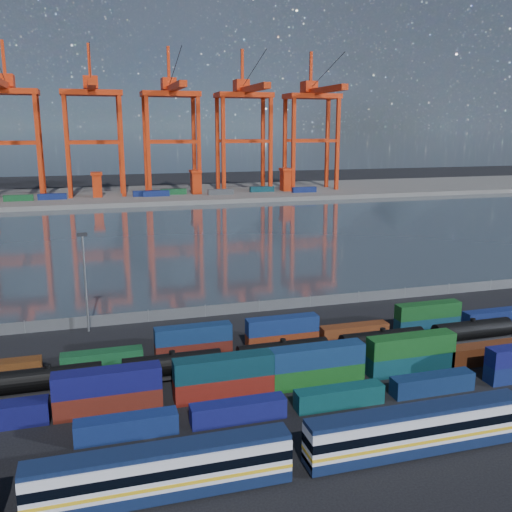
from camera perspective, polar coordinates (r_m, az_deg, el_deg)
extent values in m
plane|color=black|center=(80.11, 6.16, -11.62)|extent=(700.00, 700.00, 0.00)
plane|color=#2D3842|center=(177.64, -6.81, 2.00)|extent=(700.00, 700.00, 0.00)
cube|color=#514F4C|center=(280.50, -10.44, 6.04)|extent=(700.00, 70.00, 2.00)
cone|color=#1E2630|center=(1691.32, -23.39, 19.53)|extent=(1100.00, 1100.00, 520.00)
cone|color=#1E2630|center=(1694.28, -8.96, 19.33)|extent=(1040.00, 1040.00, 460.00)
cone|color=#1E2630|center=(1788.63, 4.54, 17.80)|extent=(960.00, 960.00, 380.00)
cone|color=#1E2630|center=(1936.66, 14.64, 15.87)|extent=(840.00, 840.00, 300.00)
cube|color=silver|center=(55.48, -9.41, -20.42)|extent=(23.96, 2.88, 3.64)
cube|color=#101C3A|center=(56.55, -9.33, -22.04)|extent=(23.96, 2.93, 1.15)
cube|color=#101C3A|center=(54.39, -9.49, -18.60)|extent=(23.96, 2.59, 0.48)
cube|color=gold|center=(55.90, -9.38, -21.07)|extent=(23.99, 2.96, 0.35)
cube|color=black|center=(55.27, -9.42, -20.08)|extent=(23.99, 2.96, 0.96)
cube|color=black|center=(56.78, -18.47, -23.08)|extent=(2.88, 1.92, 0.67)
cube|color=black|center=(58.15, -0.48, -21.40)|extent=(2.88, 1.92, 0.67)
cube|color=silver|center=(63.23, 15.73, -16.29)|extent=(23.96, 2.88, 3.64)
cube|color=#101C3A|center=(64.17, 15.62, -17.79)|extent=(23.96, 2.93, 1.15)
cube|color=#101C3A|center=(62.27, 15.85, -14.63)|extent=(23.96, 2.59, 0.48)
cube|color=gold|center=(63.60, 15.69, -16.89)|extent=(23.99, 2.96, 0.35)
cube|color=black|center=(63.05, 15.75, -15.98)|extent=(23.99, 2.96, 0.96)
cube|color=black|center=(60.89, 8.44, -19.82)|extent=(2.88, 1.92, 0.67)
cube|color=black|center=(68.83, 21.80, -16.54)|extent=(2.88, 1.92, 0.67)
cube|color=navy|center=(66.13, -12.81, -16.30)|extent=(11.09, 2.25, 2.40)
cube|color=navy|center=(67.74, -1.78, -15.22)|extent=(11.09, 2.25, 2.40)
cube|color=#0D4346|center=(71.55, 8.31, -13.74)|extent=(11.09, 2.25, 2.40)
cube|color=#0F254F|center=(77.40, 17.21, -12.08)|extent=(11.09, 2.25, 2.40)
cube|color=#5D1C12|center=(71.53, -14.52, -13.92)|extent=(12.48, 2.54, 2.70)
cube|color=#111155|center=(70.37, -14.65, -11.95)|extent=(12.48, 2.54, 2.70)
cube|color=maroon|center=(73.00, -3.23, -12.93)|extent=(12.48, 2.54, 2.70)
cube|color=#0B303B|center=(71.86, -3.26, -10.99)|extent=(12.48, 2.54, 2.70)
cube|color=#17571B|center=(76.48, 6.13, -11.73)|extent=(12.48, 2.54, 2.70)
cube|color=navy|center=(75.40, 6.18, -9.87)|extent=(12.48, 2.54, 2.70)
cube|color=#0E3E4A|center=(82.36, 15.16, -10.28)|extent=(12.48, 2.54, 2.70)
cube|color=#16521C|center=(81.36, 15.27, -8.53)|extent=(12.48, 2.54, 2.70)
cube|color=#5C2812|center=(88.94, 21.88, -9.02)|extent=(12.48, 2.54, 2.70)
cube|color=#144D26|center=(83.91, -15.12, -9.94)|extent=(11.20, 2.28, 2.43)
cube|color=#501710|center=(84.94, -6.25, -9.27)|extent=(11.20, 2.28, 2.43)
cube|color=navy|center=(84.06, -6.29, -7.73)|extent=(11.20, 2.28, 2.43)
cube|color=maroon|center=(88.11, 2.63, -8.37)|extent=(11.20, 2.28, 2.43)
cube|color=navy|center=(87.27, 2.65, -6.89)|extent=(11.20, 2.28, 2.43)
cube|color=#652E14|center=(92.52, 9.79, -7.50)|extent=(11.20, 2.28, 2.43)
cube|color=#0E344A|center=(98.81, 16.74, -6.54)|extent=(11.20, 2.28, 2.43)
cube|color=#144C1C|center=(98.05, 16.83, -5.20)|extent=(11.20, 2.28, 2.43)
cube|color=navy|center=(106.24, 22.66, -5.64)|extent=(11.20, 2.28, 2.43)
cylinder|color=black|center=(77.42, -20.02, -11.40)|extent=(12.93, 2.89, 2.89)
cylinder|color=black|center=(76.80, -20.11, -10.32)|extent=(0.80, 0.80, 0.50)
cube|color=black|center=(78.07, -19.92, -12.47)|extent=(13.43, 1.99, 0.40)
cube|color=black|center=(78.72, -23.23, -12.87)|extent=(2.49, 1.79, 0.60)
cube|color=black|center=(78.00, -16.55, -12.57)|extent=(2.49, 1.79, 0.60)
cylinder|color=black|center=(77.70, -8.36, -10.64)|extent=(12.93, 2.89, 2.89)
cylinder|color=black|center=(77.09, -8.40, -9.55)|extent=(0.80, 0.80, 0.50)
cube|color=black|center=(78.34, -8.32, -11.71)|extent=(13.43, 1.99, 0.40)
cube|color=black|center=(78.11, -11.64, -12.24)|extent=(2.49, 1.79, 0.60)
cube|color=black|center=(79.16, -5.04, -11.67)|extent=(2.49, 1.79, 0.60)
cylinder|color=black|center=(81.00, 2.71, -9.51)|extent=(12.93, 2.89, 2.89)
cylinder|color=black|center=(80.41, 2.72, -8.46)|extent=(0.80, 0.80, 0.50)
cube|color=black|center=(81.62, 2.70, -10.54)|extent=(13.43, 1.99, 0.40)
cube|color=black|center=(80.54, -0.38, -11.17)|extent=(2.49, 1.79, 0.60)
cube|color=black|center=(83.24, 5.66, -10.41)|extent=(2.49, 1.79, 0.60)
cylinder|color=black|center=(86.98, 12.51, -8.21)|extent=(12.93, 2.89, 2.89)
cylinder|color=black|center=(86.43, 12.56, -7.22)|extent=(0.80, 0.80, 0.50)
cube|color=black|center=(87.55, 12.46, -9.18)|extent=(13.43, 1.99, 0.40)
cube|color=black|center=(85.75, 9.78, -9.83)|extent=(2.49, 1.79, 0.60)
cube|color=black|center=(89.84, 14.99, -9.01)|extent=(2.49, 1.79, 0.60)
cylinder|color=black|center=(95.13, 20.79, -6.91)|extent=(12.93, 2.89, 2.89)
cylinder|color=black|center=(94.63, 20.87, -6.00)|extent=(0.80, 0.80, 0.50)
cube|color=black|center=(95.66, 20.72, -7.81)|extent=(13.43, 1.99, 0.40)
cube|color=black|center=(93.26, 18.47, -8.43)|extent=(2.49, 1.79, 0.60)
cube|color=black|center=(98.46, 22.81, -7.65)|extent=(2.49, 1.79, 0.60)
cube|color=#595B5E|center=(104.40, 0.31, -5.06)|extent=(160.00, 0.06, 2.00)
cylinder|color=slate|center=(101.09, -22.13, -6.59)|extent=(0.12, 0.12, 2.20)
cylinder|color=slate|center=(100.43, -16.43, -6.27)|extent=(0.12, 0.12, 2.20)
cylinder|color=slate|center=(100.78, -10.71, -5.89)|extent=(0.12, 0.12, 2.20)
cylinder|color=slate|center=(102.10, -5.10, -5.47)|extent=(0.12, 0.12, 2.20)
cylinder|color=slate|center=(104.37, 0.31, -5.00)|extent=(0.12, 0.12, 2.20)
cylinder|color=slate|center=(107.53, 5.44, -4.52)|extent=(0.12, 0.12, 2.20)
cylinder|color=slate|center=(111.50, 10.23, -4.04)|extent=(0.12, 0.12, 2.20)
cylinder|color=slate|center=(116.19, 14.66, -3.57)|extent=(0.12, 0.12, 2.20)
cylinder|color=slate|center=(121.53, 18.72, -3.12)|extent=(0.12, 0.12, 2.20)
cylinder|color=slate|center=(127.43, 22.42, -2.70)|extent=(0.12, 0.12, 2.20)
cylinder|color=slate|center=(96.53, -16.68, -2.77)|extent=(0.36, 0.36, 16.00)
cube|color=black|center=(94.71, -17.00, 2.07)|extent=(1.60, 0.40, 0.60)
cube|color=red|center=(266.76, -20.91, 10.01)|extent=(1.70, 1.70, 47.69)
cube|color=red|center=(279.43, -20.72, 10.11)|extent=(1.70, 1.70, 47.69)
cube|color=red|center=(267.81, -23.47, 10.32)|extent=(23.31, 1.48, 1.48)
cube|color=red|center=(280.44, -23.17, 10.41)|extent=(23.31, 1.48, 1.48)
cube|color=red|center=(274.43, -23.72, 14.83)|extent=(26.49, 14.84, 2.33)
cube|color=red|center=(261.95, -24.11, 15.41)|extent=(3.18, 50.86, 2.65)
cube|color=red|center=(278.93, -23.71, 15.77)|extent=(6.36, 8.48, 5.30)
cube|color=red|center=(277.50, -23.91, 17.42)|extent=(1.27, 1.27, 16.95)
cube|color=red|center=(266.14, -18.37, 10.19)|extent=(1.70, 1.70, 47.69)
cube|color=red|center=(278.84, -18.29, 10.29)|extent=(1.70, 1.70, 47.69)
cube|color=red|center=(266.44, -13.28, 10.50)|extent=(1.70, 1.70, 47.69)
cube|color=red|center=(279.13, -13.43, 10.58)|extent=(1.70, 1.70, 47.69)
cube|color=red|center=(265.97, -15.85, 10.87)|extent=(23.31, 1.48, 1.48)
cube|color=red|center=(278.68, -15.89, 10.93)|extent=(23.31, 1.48, 1.48)
cube|color=red|center=(272.63, -16.16, 15.40)|extent=(26.49, 14.84, 2.33)
cube|color=red|center=(260.06, -16.16, 16.02)|extent=(3.18, 50.86, 2.65)
cube|color=red|center=(277.16, -16.23, 16.34)|extent=(6.36, 8.48, 5.30)
cube|color=red|center=(275.72, -16.33, 18.01)|extent=(1.27, 1.27, 16.95)
cylinder|color=black|center=(258.12, -16.26, 17.70)|extent=(0.25, 43.62, 14.39)
cube|color=red|center=(267.36, -10.74, 10.62)|extent=(1.70, 1.70, 47.69)
cube|color=red|center=(280.01, -11.01, 10.70)|extent=(1.70, 1.70, 47.69)
cube|color=red|center=(270.69, -5.74, 10.80)|extent=(1.70, 1.70, 47.69)
cube|color=red|center=(283.19, -6.22, 10.87)|extent=(1.70, 1.70, 47.69)
cube|color=red|center=(268.71, -8.24, 11.23)|extent=(23.31, 1.48, 1.48)
cube|color=red|center=(281.30, -8.62, 11.28)|extent=(23.31, 1.48, 1.48)
cube|color=red|center=(275.31, -8.58, 15.72)|extent=(26.49, 14.84, 2.33)
cube|color=red|center=(262.87, -8.20, 16.34)|extent=(3.18, 50.86, 2.65)
cube|color=red|center=(279.79, -8.74, 16.65)|extent=(6.36, 8.48, 5.30)
cube|color=red|center=(278.36, -8.74, 18.31)|extent=(1.27, 1.27, 16.95)
cylinder|color=black|center=(260.94, -8.17, 18.00)|extent=(0.25, 43.62, 14.39)
cube|color=red|center=(273.10, -3.28, 10.86)|extent=(1.70, 1.70, 47.69)
cube|color=red|center=(285.49, -3.87, 10.93)|extent=(1.70, 1.70, 47.69)
cube|color=red|center=(279.30, 1.47, 10.92)|extent=(1.70, 1.70, 47.69)
cube|color=red|center=(291.43, 0.69, 11.00)|extent=(1.70, 1.70, 47.69)
cube|color=red|center=(275.90, -0.88, 11.39)|extent=(23.31, 1.48, 1.48)
cube|color=red|center=(288.17, -1.57, 11.45)|extent=(23.31, 1.48, 1.48)
cube|color=red|center=(282.33, -1.26, 15.78)|extent=(26.49, 14.84, 2.33)
cube|color=red|center=(270.21, -0.53, 16.37)|extent=(3.18, 50.86, 2.65)
cube|color=red|center=(286.70, -1.49, 16.69)|extent=(6.36, 8.48, 5.30)
cube|color=red|center=(285.31, -1.39, 18.31)|extent=(1.27, 1.27, 16.95)
cylinder|color=black|center=(268.34, -0.38, 17.98)|extent=(0.25, 43.62, 14.39)
cube|color=red|center=(283.08, 3.76, 10.92)|extent=(1.70, 1.70, 47.69)
cube|color=red|center=(295.05, 2.90, 11.01)|extent=(1.70, 1.70, 47.69)
cube|color=red|center=(291.87, 8.14, 10.88)|extent=(1.70, 1.70, 47.69)
cube|color=red|center=(303.50, 7.14, 10.97)|extent=(1.70, 1.70, 47.69)
cube|color=red|center=(287.20, 6.00, 11.38)|extent=(23.31, 1.48, 1.48)
cube|color=red|center=(299.01, 5.06, 11.45)|extent=(23.31, 1.48, 1.48)
cube|color=red|center=(293.39, 5.61, 15.61)|extent=(26.49, 14.84, 2.33)
cube|color=red|center=(281.75, 6.62, 16.14)|extent=(3.18, 50.86, 2.65)
cube|color=red|center=(297.60, 5.32, 16.50)|extent=(6.36, 8.48, 5.30)
cube|color=red|center=(296.26, 5.51, 18.05)|extent=(1.27, 1.27, 16.95)
cylinder|color=black|center=(279.95, 6.87, 17.68)|extent=(0.25, 43.62, 14.39)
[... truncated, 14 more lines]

